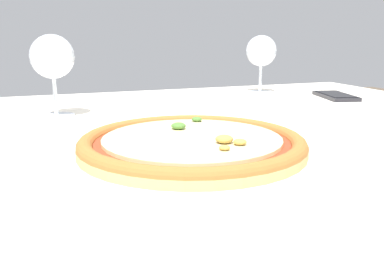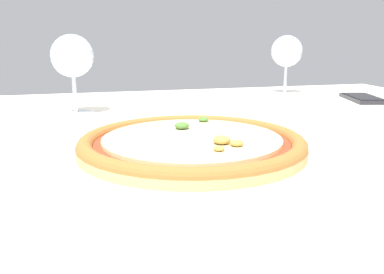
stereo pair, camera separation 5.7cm
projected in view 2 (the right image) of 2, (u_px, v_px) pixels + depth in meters
The scene contains 5 objects.
dining_table at pixel (224, 168), 0.81m from camera, with size 1.31×1.02×0.72m.
pizza_plate at pixel (192, 146), 0.58m from camera, with size 0.35×0.35×0.04m.
wine_glass_far_left at pixel (287, 53), 1.16m from camera, with size 0.08×0.08×0.16m.
wine_glass_far_right at pixel (72, 58), 0.87m from camera, with size 0.09×0.09×0.16m.
cell_phone at pixel (363, 98), 1.08m from camera, with size 0.10×0.16×0.01m.
Camera 2 is at (-0.25, -0.73, 0.89)m, focal length 40.00 mm.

